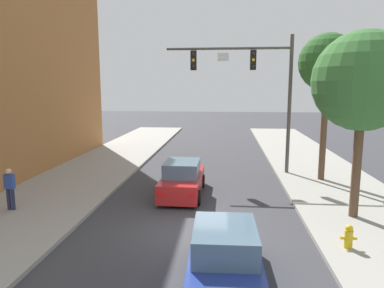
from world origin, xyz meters
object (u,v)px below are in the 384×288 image
at_px(pedestrian_sidewalk_left_walker, 10,187).
at_px(street_tree_second, 328,64).
at_px(traffic_signal_mast, 254,78).
at_px(fire_hydrant, 349,236).
at_px(car_following_blue, 224,259).
at_px(car_lead_red, 182,180).
at_px(street_tree_nearest, 363,82).

height_order(pedestrian_sidewalk_left_walker, street_tree_second, street_tree_second).
xyz_separation_m(traffic_signal_mast, street_tree_second, (3.47, -1.34, 0.67)).
distance_m(pedestrian_sidewalk_left_walker, fire_hydrant, 12.19).
bearing_deg(car_following_blue, traffic_signal_mast, 82.73).
xyz_separation_m(car_lead_red, fire_hydrant, (5.60, -5.21, -0.22)).
distance_m(traffic_signal_mast, street_tree_second, 3.78).
bearing_deg(street_tree_second, pedestrian_sidewalk_left_walker, -155.84).
bearing_deg(fire_hydrant, street_tree_nearest, 68.59).
bearing_deg(street_tree_nearest, car_lead_red, 159.85).
height_order(fire_hydrant, street_tree_second, street_tree_second).
distance_m(car_following_blue, street_tree_nearest, 8.09).
height_order(car_following_blue, fire_hydrant, car_following_blue).
relative_size(car_following_blue, street_tree_second, 0.58).
relative_size(fire_hydrant, street_tree_nearest, 0.11).
xyz_separation_m(car_lead_red, pedestrian_sidewalk_left_walker, (-6.37, -3.00, 0.34)).
distance_m(car_following_blue, street_tree_second, 12.62).
bearing_deg(car_lead_red, street_tree_nearest, -20.15).
height_order(street_tree_nearest, street_tree_second, street_tree_second).
height_order(traffic_signal_mast, fire_hydrant, traffic_signal_mast).
bearing_deg(fire_hydrant, traffic_signal_mast, 102.89).
bearing_deg(street_tree_second, fire_hydrant, -99.04).
distance_m(traffic_signal_mast, car_following_blue, 12.64).
relative_size(pedestrian_sidewalk_left_walker, street_tree_nearest, 0.24).
xyz_separation_m(car_lead_red, street_tree_nearest, (6.68, -2.45, 4.34)).
height_order(car_following_blue, street_tree_second, street_tree_second).
distance_m(traffic_signal_mast, car_lead_red, 7.19).
bearing_deg(car_lead_red, pedestrian_sidewalk_left_walker, -154.79).
relative_size(car_lead_red, fire_hydrant, 5.90).
bearing_deg(traffic_signal_mast, pedestrian_sidewalk_left_walker, -143.33).
relative_size(car_following_blue, street_tree_nearest, 0.64).
relative_size(traffic_signal_mast, car_following_blue, 1.75).
bearing_deg(street_tree_nearest, traffic_signal_mast, 115.75).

